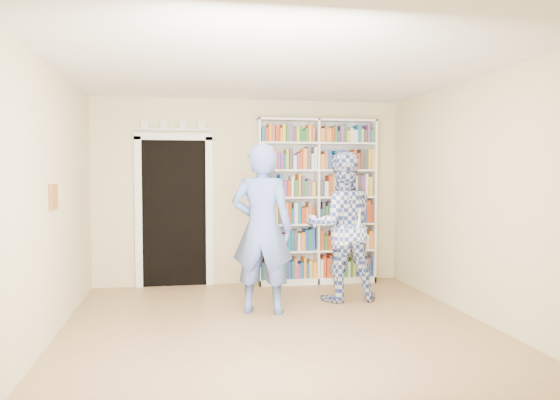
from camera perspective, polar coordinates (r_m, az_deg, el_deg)
name	(u,v)px	position (r m, az deg, el deg)	size (l,w,h in m)	color
floor	(280,331)	(5.80, -0.05, -13.54)	(5.00, 5.00, 0.00)	#936F47
ceiling	(280,68)	(5.66, -0.05, 13.67)	(5.00, 5.00, 0.00)	white
wall_back	(250,192)	(8.04, -3.14, 0.84)	(4.50, 4.50, 0.00)	beige
wall_left	(47,203)	(5.64, -23.20, -0.32)	(5.00, 5.00, 0.00)	beige
wall_right	(482,199)	(6.36, 20.34, 0.09)	(5.00, 5.00, 0.00)	beige
bookshelf	(316,201)	(8.07, 3.83, -0.07)	(1.76, 0.33, 2.42)	white
doorway	(174,204)	(7.97, -10.99, -0.45)	(1.10, 0.08, 2.43)	black
wall_art	(54,197)	(5.82, -22.57, 0.29)	(0.03, 0.25, 0.25)	maroon
man_blue	(262,229)	(6.34, -1.90, -3.02)	(0.72, 0.47, 1.98)	#5873C4
man_plaid	(341,226)	(7.02, 6.40, -2.76)	(0.92, 0.72, 1.90)	#2E428D
paper_sheet	(352,220)	(6.81, 7.49, -2.09)	(0.22, 0.01, 0.31)	white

